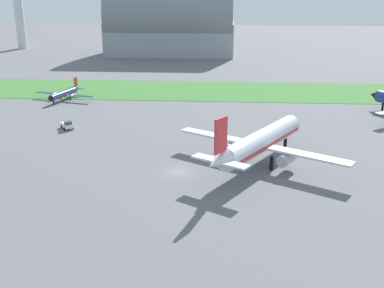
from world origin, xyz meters
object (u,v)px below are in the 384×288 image
at_px(airplane_taxiing_turboprop, 64,93).
at_px(airplane_midfield_jet, 260,142).
at_px(control_tower, 18,3).
at_px(pushback_tug_near_gate, 67,125).

bearing_deg(airplane_taxiing_turboprop, airplane_midfield_jet, 63.34).
distance_m(airplane_taxiing_turboprop, airplane_midfield_jet, 69.00).
height_order(airplane_midfield_jet, control_tower, control_tower).
bearing_deg(pushback_tug_near_gate, airplane_taxiing_turboprop, 164.65).
relative_size(airplane_taxiing_turboprop, pushback_tug_near_gate, 4.41).
bearing_deg(airplane_midfield_jet, control_tower, 66.56).
bearing_deg(control_tower, pushback_tug_near_gate, -63.71).
relative_size(pushback_tug_near_gate, control_tower, 0.11).
height_order(airplane_taxiing_turboprop, control_tower, control_tower).
bearing_deg(pushback_tug_near_gate, control_tower, 171.51).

